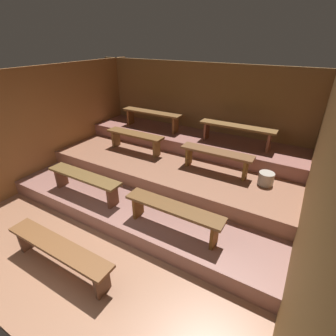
# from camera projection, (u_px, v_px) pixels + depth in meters

# --- Properties ---
(ground) EXTENTS (5.86, 5.49, 0.08)m
(ground) POSITION_uv_depth(u_px,v_px,m) (148.00, 206.00, 4.86)
(ground) COLOR #9C6B4E
(wall_back) EXTENTS (5.86, 0.06, 2.37)m
(wall_back) POSITION_uv_depth(u_px,v_px,m) (201.00, 114.00, 6.10)
(wall_back) COLOR olive
(wall_back) RESTS_ON ground
(wall_left) EXTENTS (0.06, 5.49, 2.37)m
(wall_left) POSITION_uv_depth(u_px,v_px,m) (49.00, 124.00, 5.43)
(wall_left) COLOR #9C6032
(wall_left) RESTS_ON ground
(wall_right) EXTENTS (0.06, 5.49, 2.37)m
(wall_right) POSITION_uv_depth(u_px,v_px,m) (313.00, 188.00, 3.15)
(wall_right) COLOR olive
(wall_right) RESTS_ON ground
(platform_lower) EXTENTS (5.06, 3.39, 0.28)m
(platform_lower) POSITION_uv_depth(u_px,v_px,m) (165.00, 183.00, 5.27)
(platform_lower) COLOR #95655A
(platform_lower) RESTS_ON ground
(platform_middle) EXTENTS (5.06, 2.37, 0.28)m
(platform_middle) POSITION_uv_depth(u_px,v_px,m) (177.00, 162.00, 5.53)
(platform_middle) COLOR #99644A
(platform_middle) RESTS_ON platform_lower
(platform_upper) EXTENTS (5.06, 1.06, 0.28)m
(platform_upper) POSITION_uv_depth(u_px,v_px,m) (190.00, 141.00, 5.90)
(platform_upper) COLOR #9C6055
(platform_upper) RESTS_ON platform_middle
(bench_floor_center) EXTENTS (1.76, 0.29, 0.43)m
(bench_floor_center) POSITION_uv_depth(u_px,v_px,m) (59.00, 250.00, 3.35)
(bench_floor_center) COLOR brown
(bench_floor_center) RESTS_ON ground
(bench_lower_left) EXTENTS (1.54, 0.29, 0.43)m
(bench_lower_left) POSITION_uv_depth(u_px,v_px,m) (84.00, 179.00, 4.47)
(bench_lower_left) COLOR brown
(bench_lower_left) RESTS_ON platform_lower
(bench_lower_right) EXTENTS (1.54, 0.29, 0.43)m
(bench_lower_right) POSITION_uv_depth(u_px,v_px,m) (173.00, 211.00, 3.66)
(bench_lower_right) COLOR brown
(bench_lower_right) RESTS_ON platform_lower
(bench_middle_left) EXTENTS (1.38, 0.29, 0.43)m
(bench_middle_left) POSITION_uv_depth(u_px,v_px,m) (135.00, 137.00, 5.57)
(bench_middle_left) COLOR brown
(bench_middle_left) RESTS_ON platform_middle
(bench_middle_right) EXTENTS (1.38, 0.29, 0.43)m
(bench_middle_right) POSITION_uv_depth(u_px,v_px,m) (216.00, 155.00, 4.72)
(bench_middle_right) COLOR brown
(bench_middle_right) RESTS_ON platform_middle
(bench_upper_left) EXTENTS (1.57, 0.29, 0.43)m
(bench_upper_left) POSITION_uv_depth(u_px,v_px,m) (152.00, 115.00, 6.13)
(bench_upper_left) COLOR brown
(bench_upper_left) RESTS_ON platform_upper
(bench_upper_right) EXTENTS (1.57, 0.29, 0.43)m
(bench_upper_right) POSITION_uv_depth(u_px,v_px,m) (237.00, 129.00, 5.19)
(bench_upper_right) COLOR brown
(bench_upper_right) RESTS_ON platform_upper
(pail_middle) EXTENTS (0.26, 0.26, 0.23)m
(pail_middle) POSITION_uv_depth(u_px,v_px,m) (266.00, 179.00, 4.39)
(pail_middle) COLOR #B2A899
(pail_middle) RESTS_ON platform_middle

